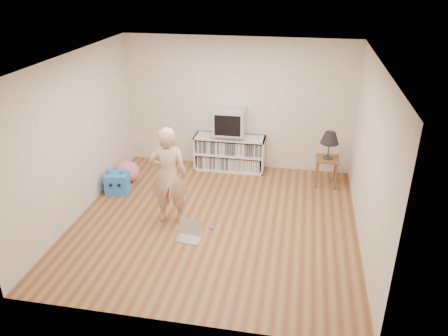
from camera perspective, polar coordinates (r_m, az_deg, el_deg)
ground at (r=7.15m, az=-1.15°, el=-6.96°), size 4.50×4.50×0.00m
walls at (r=6.56m, az=-1.24°, el=2.71°), size 4.52×4.52×2.60m
ceiling at (r=6.18m, az=-1.36°, el=13.93°), size 4.50×4.50×0.01m
media_unit at (r=8.79m, az=0.75°, el=2.01°), size 1.40×0.45×0.70m
dvd_deck at (r=8.63m, az=0.75°, el=4.32°), size 0.45×0.35×0.07m
crt_tv at (r=8.53m, az=0.75°, el=6.10°), size 0.60×0.53×0.50m
side_table at (r=8.32m, az=13.29°, el=0.41°), size 0.42×0.42×0.55m
table_lamp at (r=8.12m, az=13.65°, el=3.78°), size 0.34×0.34×0.52m
person at (r=6.85m, az=-7.24°, el=-1.02°), size 0.65×0.49×1.61m
laptop at (r=6.75m, az=-4.53°, el=-8.47°), size 0.40×0.33×0.26m
playing_cards at (r=6.98m, az=-1.68°, el=-7.77°), size 0.09×0.11×0.02m
plush_blue at (r=8.15m, az=-13.78°, el=-1.88°), size 0.45×0.39×0.46m
plush_pink at (r=8.54m, az=-12.53°, el=-0.44°), size 0.57×0.57×0.40m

